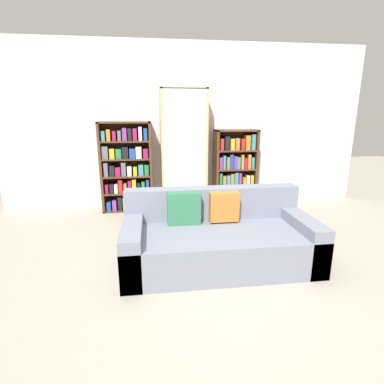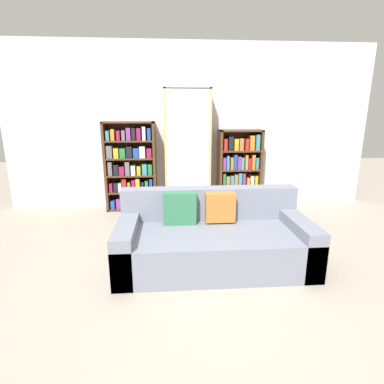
{
  "view_description": "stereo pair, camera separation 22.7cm",
  "coord_description": "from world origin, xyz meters",
  "views": [
    {
      "loc": [
        -0.59,
        -2.31,
        1.58
      ],
      "look_at": [
        -0.07,
        1.58,
        0.54
      ],
      "focal_mm": 28.0,
      "sensor_mm": 36.0,
      "label": 1
    },
    {
      "loc": [
        -0.37,
        -2.34,
        1.58
      ],
      "look_at": [
        -0.07,
        1.58,
        0.54
      ],
      "focal_mm": 28.0,
      "sensor_mm": 36.0,
      "label": 2
    }
  ],
  "objects": [
    {
      "name": "bookshelf_right",
      "position": [
        0.81,
        2.61,
        0.63
      ],
      "size": [
        0.72,
        0.32,
        1.31
      ],
      "color": "#4C2D19",
      "rests_on": "ground"
    },
    {
      "name": "ground_plane",
      "position": [
        0.0,
        0.0,
        0.0
      ],
      "size": [
        16.0,
        16.0,
        0.0
      ],
      "primitive_type": "plane",
      "color": "gray"
    },
    {
      "name": "wall_back",
      "position": [
        0.0,
        2.82,
        1.35
      ],
      "size": [
        6.14,
        0.06,
        2.7
      ],
      "color": "silver",
      "rests_on": "ground"
    },
    {
      "name": "couch",
      "position": [
        0.08,
        0.62,
        0.26
      ],
      "size": [
        2.0,
        0.96,
        0.76
      ],
      "color": "slate",
      "rests_on": "ground"
    },
    {
      "name": "bookshelf_left",
      "position": [
        -1.01,
        2.61,
        0.7
      ],
      "size": [
        0.83,
        0.32,
        1.45
      ],
      "color": "#4C2D19",
      "rests_on": "ground"
    },
    {
      "name": "display_cabinet",
      "position": [
        -0.07,
        2.6,
        0.97
      ],
      "size": [
        0.75,
        0.36,
        1.96
      ],
      "color": "tan",
      "rests_on": "ground"
    },
    {
      "name": "wine_bottle",
      "position": [
        0.41,
        1.51,
        0.16
      ],
      "size": [
        0.09,
        0.09,
        0.38
      ],
      "color": "#192333",
      "rests_on": "ground"
    }
  ]
}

